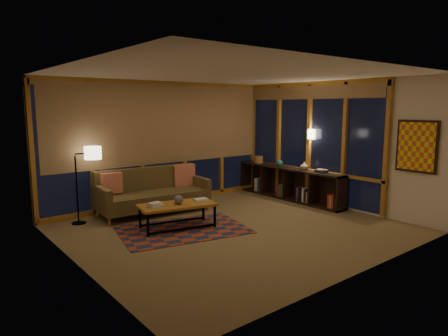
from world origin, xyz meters
TOP-DOWN VIEW (x-y plane):
  - floor at (0.00, 0.00)m, footprint 5.50×5.00m
  - ceiling at (0.00, 0.00)m, footprint 5.50×5.00m
  - walls at (0.00, 0.00)m, footprint 5.51×5.01m
  - window_wall_back at (0.00, 2.43)m, footprint 5.30×0.16m
  - window_wall_right at (2.68, 0.60)m, footprint 0.16×3.70m
  - wall_art at (2.71, -1.85)m, footprint 0.06×0.74m
  - wall_sconce at (2.62, 0.45)m, footprint 0.12×0.18m
  - sofa at (-0.61, 1.81)m, footprint 2.26×1.07m
  - pillow_left at (-1.38, 2.08)m, footprint 0.42×0.20m
  - pillow_right at (0.22, 1.97)m, footprint 0.49×0.24m
  - area_rug at (-0.76, 0.50)m, footprint 2.45×1.89m
  - coffee_table at (-0.78, 0.65)m, footprint 1.44×0.88m
  - book_stack_a at (-1.17, 0.74)m, footprint 0.28×0.23m
  - book_stack_b at (-0.32, 0.56)m, footprint 0.24×0.20m
  - ceramic_pot at (-0.77, 0.62)m, footprint 0.20×0.20m
  - floor_lamp at (-2.06, 2.05)m, footprint 0.48×0.31m
  - bookshelf at (2.49, 0.98)m, footprint 0.40×2.99m
  - basket at (2.47, 2.00)m, footprint 0.23×0.23m
  - teal_bowl at (2.49, 1.28)m, footprint 0.17×0.17m
  - vase at (2.49, 0.53)m, footprint 0.19×0.19m
  - shelf_book_stack at (2.49, 0.05)m, footprint 0.23×0.28m

SIDE VIEW (x-z plane):
  - floor at x=0.00m, z-range -0.01..0.01m
  - area_rug at x=-0.76m, z-range 0.00..0.01m
  - coffee_table at x=-0.78m, z-range 0.00..0.45m
  - bookshelf at x=2.49m, z-range 0.00..0.75m
  - sofa at x=-0.61m, z-range 0.00..0.90m
  - book_stack_b at x=-0.32m, z-range 0.45..0.49m
  - book_stack_a at x=-1.17m, z-range 0.45..0.52m
  - ceramic_pot at x=-0.77m, z-range 0.45..0.61m
  - pillow_left at x=-1.38m, z-range 0.45..0.85m
  - pillow_right at x=0.22m, z-range 0.45..0.91m
  - floor_lamp at x=-2.06m, z-range 0.00..1.43m
  - shelf_book_stack at x=2.49m, z-range 0.75..0.82m
  - teal_bowl at x=2.49m, z-range 0.75..0.90m
  - basket at x=2.47m, z-range 0.75..0.92m
  - vase at x=2.49m, z-range 0.75..0.94m
  - walls at x=0.00m, z-range 0.00..2.70m
  - window_wall_back at x=0.00m, z-range 0.05..2.65m
  - window_wall_right at x=2.68m, z-range 0.05..2.65m
  - wall_art at x=2.71m, z-range 0.98..1.92m
  - wall_sconce at x=2.62m, z-range 1.44..1.66m
  - ceiling at x=0.00m, z-range 2.70..2.71m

